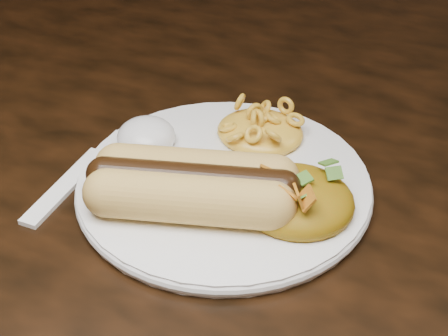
% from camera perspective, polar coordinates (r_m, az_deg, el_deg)
% --- Properties ---
extents(table, '(1.60, 0.90, 0.75)m').
position_cam_1_polar(table, '(0.65, 6.32, -4.04)').
color(table, black).
rests_on(table, floor).
extents(plate, '(0.24, 0.24, 0.01)m').
position_cam_1_polar(plate, '(0.53, 0.00, -1.37)').
color(plate, white).
rests_on(plate, table).
extents(hotdog, '(0.13, 0.10, 0.04)m').
position_cam_1_polar(hotdog, '(0.49, -2.63, -1.37)').
color(hotdog, tan).
rests_on(hotdog, plate).
extents(mac_and_cheese, '(0.09, 0.09, 0.03)m').
position_cam_1_polar(mac_and_cheese, '(0.57, 3.05, 3.83)').
color(mac_and_cheese, gold).
rests_on(mac_and_cheese, plate).
extents(sour_cream, '(0.06, 0.06, 0.03)m').
position_cam_1_polar(sour_cream, '(0.56, -6.52, 3.14)').
color(sour_cream, white).
rests_on(sour_cream, plate).
extents(taco_salad, '(0.08, 0.08, 0.04)m').
position_cam_1_polar(taco_salad, '(0.49, 6.12, -1.95)').
color(taco_salad, '#B03B02').
rests_on(taco_salad, plate).
extents(fork, '(0.03, 0.15, 0.00)m').
position_cam_1_polar(fork, '(0.55, -13.05, -1.45)').
color(fork, white).
rests_on(fork, table).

